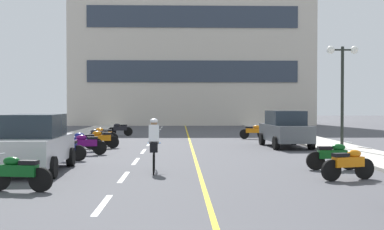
{
  "coord_description": "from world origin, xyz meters",
  "views": [
    {
      "loc": [
        -0.38,
        -4.4,
        2.12
      ],
      "look_at": [
        0.22,
        18.15,
        1.65
      ],
      "focal_mm": 46.03,
      "sensor_mm": 36.0,
      "label": 1
    }
  ],
  "objects_px": {
    "parked_car_mid": "(285,129)",
    "motorcycle_12": "(120,129)",
    "motorcycle_4": "(333,156)",
    "motorcycle_5": "(64,148)",
    "street_lamp_mid": "(342,73)",
    "motorcycle_10": "(103,135)",
    "motorcycle_9": "(98,137)",
    "parked_car_near": "(35,143)",
    "motorcycle_8": "(101,139)",
    "motorcycle_3": "(348,163)",
    "motorcycle_7": "(84,141)",
    "motorcycle_11": "(254,131)",
    "cyclist_rider": "(154,144)",
    "motorcycle_2": "(19,172)",
    "motorcycle_6": "(86,144)"
  },
  "relations": [
    {
      "from": "street_lamp_mid",
      "to": "motorcycle_12",
      "type": "xyz_separation_m",
      "value": [
        -11.51,
        10.96,
        -3.12
      ]
    },
    {
      "from": "motorcycle_5",
      "to": "motorcycle_8",
      "type": "height_order",
      "value": "same"
    },
    {
      "from": "street_lamp_mid",
      "to": "motorcycle_4",
      "type": "relative_size",
      "value": 2.76
    },
    {
      "from": "parked_car_near",
      "to": "motorcycle_11",
      "type": "bearing_deg",
      "value": 58.15
    },
    {
      "from": "street_lamp_mid",
      "to": "motorcycle_12",
      "type": "relative_size",
      "value": 2.78
    },
    {
      "from": "parked_car_near",
      "to": "motorcycle_9",
      "type": "relative_size",
      "value": 2.5
    },
    {
      "from": "motorcycle_9",
      "to": "parked_car_mid",
      "type": "bearing_deg",
      "value": -5.35
    },
    {
      "from": "motorcycle_3",
      "to": "cyclist_rider",
      "type": "bearing_deg",
      "value": 162.51
    },
    {
      "from": "motorcycle_7",
      "to": "motorcycle_8",
      "type": "bearing_deg",
      "value": 69.19
    },
    {
      "from": "motorcycle_5",
      "to": "motorcycle_6",
      "type": "distance_m",
      "value": 2.18
    },
    {
      "from": "parked_car_mid",
      "to": "motorcycle_8",
      "type": "relative_size",
      "value": 2.55
    },
    {
      "from": "street_lamp_mid",
      "to": "motorcycle_10",
      "type": "bearing_deg",
      "value": 158.14
    },
    {
      "from": "motorcycle_6",
      "to": "motorcycle_7",
      "type": "xyz_separation_m",
      "value": [
        -0.42,
        1.61,
        0.0
      ]
    },
    {
      "from": "motorcycle_9",
      "to": "motorcycle_3",
      "type": "bearing_deg",
      "value": -52.69
    },
    {
      "from": "motorcycle_7",
      "to": "motorcycle_11",
      "type": "xyz_separation_m",
      "value": [
        8.94,
        7.92,
        0.0
      ]
    },
    {
      "from": "motorcycle_2",
      "to": "motorcycle_7",
      "type": "distance_m",
      "value": 10.31
    },
    {
      "from": "motorcycle_5",
      "to": "motorcycle_11",
      "type": "distance_m",
      "value": 14.71
    },
    {
      "from": "motorcycle_2",
      "to": "motorcycle_5",
      "type": "xyz_separation_m",
      "value": [
        -0.43,
        6.55,
        0.0
      ]
    },
    {
      "from": "parked_car_mid",
      "to": "motorcycle_12",
      "type": "bearing_deg",
      "value": 136.1
    },
    {
      "from": "street_lamp_mid",
      "to": "motorcycle_6",
      "type": "bearing_deg",
      "value": -171.81
    },
    {
      "from": "motorcycle_5",
      "to": "motorcycle_8",
      "type": "relative_size",
      "value": 1.0
    },
    {
      "from": "street_lamp_mid",
      "to": "motorcycle_6",
      "type": "xyz_separation_m",
      "value": [
        -11.41,
        -1.64,
        -3.12
      ]
    },
    {
      "from": "motorcycle_4",
      "to": "motorcycle_5",
      "type": "relative_size",
      "value": 1.0
    },
    {
      "from": "motorcycle_4",
      "to": "motorcycle_10",
      "type": "xyz_separation_m",
      "value": [
        -9.16,
        11.31,
        0.0
      ]
    },
    {
      "from": "motorcycle_8",
      "to": "motorcycle_10",
      "type": "bearing_deg",
      "value": 97.21
    },
    {
      "from": "motorcycle_7",
      "to": "motorcycle_8",
      "type": "height_order",
      "value": "same"
    },
    {
      "from": "motorcycle_2",
      "to": "motorcycle_4",
      "type": "height_order",
      "value": "same"
    },
    {
      "from": "parked_car_near",
      "to": "motorcycle_3",
      "type": "bearing_deg",
      "value": -11.74
    },
    {
      "from": "parked_car_near",
      "to": "motorcycle_8",
      "type": "distance_m",
      "value": 8.33
    },
    {
      "from": "motorcycle_4",
      "to": "motorcycle_5",
      "type": "xyz_separation_m",
      "value": [
        -9.31,
        2.84,
        0.0
      ]
    },
    {
      "from": "motorcycle_11",
      "to": "motorcycle_10",
      "type": "bearing_deg",
      "value": -159.97
    },
    {
      "from": "motorcycle_11",
      "to": "motorcycle_12",
      "type": "xyz_separation_m",
      "value": [
        -8.62,
        3.07,
        0.0
      ]
    },
    {
      "from": "motorcycle_2",
      "to": "parked_car_near",
      "type": "bearing_deg",
      "value": 100.17
    },
    {
      "from": "parked_car_near",
      "to": "motorcycle_2",
      "type": "xyz_separation_m",
      "value": [
        0.63,
        -3.5,
        -0.44
      ]
    },
    {
      "from": "motorcycle_5",
      "to": "street_lamp_mid",
      "type": "bearing_deg",
      "value": 17.73
    },
    {
      "from": "motorcycle_10",
      "to": "parked_car_near",
      "type": "bearing_deg",
      "value": -91.77
    },
    {
      "from": "street_lamp_mid",
      "to": "motorcycle_2",
      "type": "relative_size",
      "value": 2.78
    },
    {
      "from": "motorcycle_7",
      "to": "motorcycle_12",
      "type": "xyz_separation_m",
      "value": [
        0.32,
        10.99,
        0.0
      ]
    },
    {
      "from": "parked_car_mid",
      "to": "motorcycle_3",
      "type": "relative_size",
      "value": 2.6
    },
    {
      "from": "motorcycle_3",
      "to": "motorcycle_11",
      "type": "bearing_deg",
      "value": 90.46
    },
    {
      "from": "motorcycle_4",
      "to": "motorcycle_7",
      "type": "height_order",
      "value": "same"
    },
    {
      "from": "motorcycle_6",
      "to": "motorcycle_11",
      "type": "height_order",
      "value": "same"
    },
    {
      "from": "motorcycle_9",
      "to": "motorcycle_12",
      "type": "xyz_separation_m",
      "value": [
        0.12,
        8.08,
        0.0
      ]
    },
    {
      "from": "parked_car_near",
      "to": "motorcycle_5",
      "type": "distance_m",
      "value": 3.09
    },
    {
      "from": "motorcycle_7",
      "to": "parked_car_mid",
      "type": "bearing_deg",
      "value": 11.87
    },
    {
      "from": "motorcycle_4",
      "to": "motorcycle_12",
      "type": "distance_m",
      "value": 19.75
    },
    {
      "from": "parked_car_mid",
      "to": "motorcycle_10",
      "type": "bearing_deg",
      "value": 164.17
    },
    {
      "from": "parked_car_mid",
      "to": "motorcycle_5",
      "type": "height_order",
      "value": "parked_car_mid"
    },
    {
      "from": "street_lamp_mid",
      "to": "motorcycle_12",
      "type": "distance_m",
      "value": 16.2
    },
    {
      "from": "motorcycle_6",
      "to": "motorcycle_11",
      "type": "relative_size",
      "value": 1.01
    }
  ]
}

